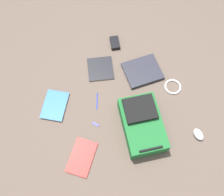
# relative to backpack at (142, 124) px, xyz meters

# --- Properties ---
(ground_plane) EXTENTS (4.00, 4.00, 0.00)m
(ground_plane) POSITION_rel_backpack_xyz_m (0.17, -0.26, -0.08)
(ground_plane) COLOR brown
(backpack) EXTENTS (0.32, 0.47, 0.17)m
(backpack) POSITION_rel_backpack_xyz_m (0.00, 0.00, 0.00)
(backpack) COLOR #1E662D
(backpack) RESTS_ON ground_plane
(laptop) EXTENTS (0.32, 0.28, 0.03)m
(laptop) POSITION_rel_backpack_xyz_m (-0.17, -0.46, -0.06)
(laptop) COLOR #24242C
(laptop) RESTS_ON ground_plane
(book_comic) EXTENTS (0.25, 0.26, 0.02)m
(book_comic) POSITION_rel_backpack_xyz_m (0.17, -0.59, -0.07)
(book_comic) COLOR silver
(book_comic) RESTS_ON ground_plane
(book_manual) EXTENTS (0.29, 0.32, 0.01)m
(book_manual) POSITION_rel_backpack_xyz_m (0.51, 0.10, -0.07)
(book_manual) COLOR silver
(book_manual) RESTS_ON ground_plane
(book_red) EXTENTS (0.28, 0.31, 0.02)m
(book_red) POSITION_rel_backpack_xyz_m (0.62, -0.37, -0.07)
(book_red) COLOR silver
(book_red) RESTS_ON ground_plane
(computer_mouse) EXTENTS (0.08, 0.11, 0.04)m
(computer_mouse) POSITION_rel_backpack_xyz_m (-0.40, 0.19, -0.05)
(computer_mouse) COLOR silver
(computer_mouse) RESTS_ON ground_plane
(cable_coil) EXTENTS (0.14, 0.14, 0.01)m
(cable_coil) POSITION_rel_backpack_xyz_m (-0.37, -0.25, -0.07)
(cable_coil) COLOR silver
(cable_coil) RESTS_ON ground_plane
(power_brick) EXTENTS (0.10, 0.14, 0.03)m
(power_brick) POSITION_rel_backpack_xyz_m (-0.03, -0.81, -0.06)
(power_brick) COLOR black
(power_brick) RESTS_ON ground_plane
(pen_black) EXTENTS (0.05, 0.14, 0.01)m
(pen_black) POSITION_rel_backpack_xyz_m (0.28, -0.31, -0.07)
(pen_black) COLOR #1933B2
(pen_black) RESTS_ON ground_plane
(usb_stick) EXTENTS (0.05, 0.05, 0.01)m
(usb_stick) POSITION_rel_backpack_xyz_m (0.34, -0.12, -0.07)
(usb_stick) COLOR #191999
(usb_stick) RESTS_ON ground_plane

